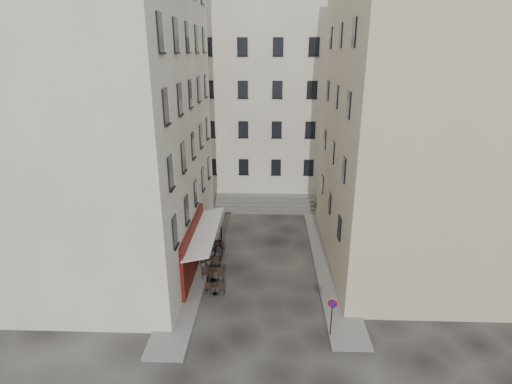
{
  "coord_description": "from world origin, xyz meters",
  "views": [
    {
      "loc": [
        0.39,
        -21.65,
        13.63
      ],
      "look_at": [
        -0.51,
        4.0,
        4.57
      ],
      "focal_mm": 28.0,
      "sensor_mm": 36.0,
      "label": 1
    }
  ],
  "objects_px": {
    "no_parking_sign": "(332,310)",
    "bistro_table_a": "(215,288)",
    "pedestrian": "(217,253)",
    "bistro_table_b": "(213,274)"
  },
  "relations": [
    {
      "from": "no_parking_sign",
      "to": "bistro_table_a",
      "type": "distance_m",
      "value": 7.32
    },
    {
      "from": "pedestrian",
      "to": "no_parking_sign",
      "type": "bearing_deg",
      "value": 136.31
    },
    {
      "from": "bistro_table_a",
      "to": "pedestrian",
      "type": "distance_m",
      "value": 3.52
    },
    {
      "from": "no_parking_sign",
      "to": "bistro_table_a",
      "type": "relative_size",
      "value": 1.92
    },
    {
      "from": "bistro_table_b",
      "to": "bistro_table_a",
      "type": "bearing_deg",
      "value": -77.74
    },
    {
      "from": "no_parking_sign",
      "to": "bistro_table_a",
      "type": "bearing_deg",
      "value": 164.0
    },
    {
      "from": "bistro_table_a",
      "to": "no_parking_sign",
      "type": "bearing_deg",
      "value": -29.37
    },
    {
      "from": "bistro_table_a",
      "to": "bistro_table_b",
      "type": "relative_size",
      "value": 0.83
    },
    {
      "from": "no_parking_sign",
      "to": "bistro_table_a",
      "type": "xyz_separation_m",
      "value": [
        -6.3,
        3.55,
        -1.17
      ]
    },
    {
      "from": "no_parking_sign",
      "to": "pedestrian",
      "type": "xyz_separation_m",
      "value": [
        -6.6,
        7.03,
        -0.74
      ]
    }
  ]
}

